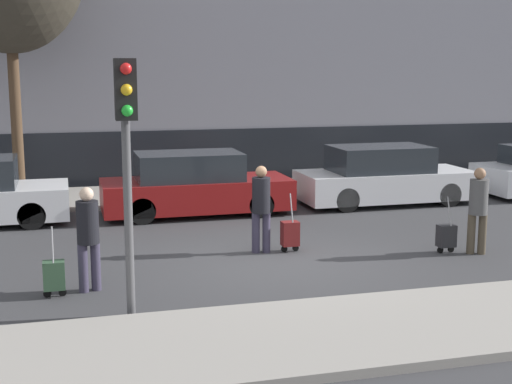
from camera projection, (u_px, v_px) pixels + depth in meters
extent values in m
plane|color=#38383A|center=(276.00, 261.00, 12.84)|extent=(80.00, 80.00, 0.00)
cube|color=gray|center=(360.00, 330.00, 9.26)|extent=(28.00, 2.50, 0.12)
cube|color=gray|center=(203.00, 193.00, 19.48)|extent=(28.00, 3.00, 0.12)
cube|color=slate|center=(179.00, 7.00, 21.94)|extent=(28.00, 2.65, 10.58)
cube|color=black|center=(188.00, 156.00, 21.43)|extent=(27.44, 0.06, 1.60)
cylinder|color=black|center=(32.00, 216.00, 15.27)|extent=(0.60, 0.18, 0.60)
cylinder|color=black|center=(34.00, 202.00, 16.78)|extent=(0.60, 0.18, 0.60)
cube|color=maroon|center=(197.00, 194.00, 16.83)|extent=(4.41, 1.73, 0.70)
cube|color=#23282D|center=(189.00, 166.00, 16.67)|extent=(2.43, 1.53, 0.64)
cylinder|color=black|center=(261.00, 205.00, 16.48)|extent=(0.60, 0.18, 0.60)
cylinder|color=black|center=(245.00, 194.00, 17.95)|extent=(0.60, 0.18, 0.60)
cylinder|color=black|center=(142.00, 211.00, 15.77)|extent=(0.60, 0.18, 0.60)
cylinder|color=black|center=(135.00, 199.00, 17.25)|extent=(0.60, 0.18, 0.60)
cube|color=silver|center=(385.00, 185.00, 18.16)|extent=(4.42, 1.76, 0.70)
cube|color=#23282D|center=(380.00, 159.00, 18.00)|extent=(2.43, 1.55, 0.64)
cylinder|color=black|center=(449.00, 195.00, 17.80)|extent=(0.60, 0.18, 0.60)
cylinder|color=black|center=(419.00, 185.00, 19.30)|extent=(0.60, 0.18, 0.60)
cylinder|color=black|center=(347.00, 200.00, 17.09)|extent=(0.60, 0.18, 0.60)
cylinder|color=black|center=(324.00, 189.00, 18.59)|extent=(0.60, 0.18, 0.60)
cylinder|color=black|center=(496.00, 181.00, 19.96)|extent=(0.60, 0.18, 0.60)
cylinder|color=#383347|center=(83.00, 268.00, 10.98)|extent=(0.15, 0.15, 0.76)
cylinder|color=#383347|center=(96.00, 266.00, 11.08)|extent=(0.15, 0.15, 0.76)
cylinder|color=black|center=(88.00, 222.00, 10.91)|extent=(0.34, 0.34, 0.66)
sphere|color=beige|center=(86.00, 194.00, 10.83)|extent=(0.22, 0.22, 0.22)
cube|color=#335138|center=(54.00, 275.00, 10.76)|extent=(0.32, 0.24, 0.44)
cylinder|color=black|center=(47.00, 293.00, 10.78)|extent=(0.12, 0.03, 0.12)
cylinder|color=black|center=(63.00, 292.00, 10.84)|extent=(0.12, 0.03, 0.12)
cylinder|color=gray|center=(52.00, 245.00, 10.61)|extent=(0.02, 0.19, 0.53)
cylinder|color=#383347|center=(266.00, 233.00, 13.36)|extent=(0.15, 0.15, 0.76)
cylinder|color=#383347|center=(256.00, 233.00, 13.33)|extent=(0.15, 0.15, 0.76)
cylinder|color=black|center=(261.00, 195.00, 13.22)|extent=(0.34, 0.34, 0.66)
sphere|color=#936B4C|center=(261.00, 172.00, 13.15)|extent=(0.22, 0.22, 0.22)
cube|color=maroon|center=(290.00, 234.00, 13.41)|extent=(0.32, 0.24, 0.46)
cylinder|color=black|center=(284.00, 249.00, 13.43)|extent=(0.12, 0.03, 0.12)
cylinder|color=black|center=(296.00, 248.00, 13.49)|extent=(0.12, 0.03, 0.12)
cylinder|color=gray|center=(291.00, 208.00, 13.26)|extent=(0.02, 0.19, 0.53)
cylinder|color=#4C4233|center=(471.00, 234.00, 13.27)|extent=(0.15, 0.15, 0.75)
cylinder|color=#4C4233|center=(482.00, 234.00, 13.24)|extent=(0.15, 0.15, 0.75)
cylinder|color=#4C4C4C|center=(479.00, 197.00, 13.13)|extent=(0.34, 0.34, 0.66)
sphere|color=#936B4C|center=(480.00, 174.00, 13.06)|extent=(0.21, 0.21, 0.21)
cube|color=#262628|center=(446.00, 236.00, 13.33)|extent=(0.32, 0.24, 0.41)
cylinder|color=black|center=(440.00, 250.00, 13.35)|extent=(0.12, 0.03, 0.12)
cylinder|color=black|center=(451.00, 249.00, 13.41)|extent=(0.12, 0.03, 0.12)
cylinder|color=gray|center=(449.00, 211.00, 13.18)|extent=(0.02, 0.19, 0.53)
cylinder|color=#515154|center=(128.00, 191.00, 9.67)|extent=(0.12, 0.12, 3.55)
cube|color=black|center=(126.00, 89.00, 9.26)|extent=(0.28, 0.24, 0.80)
sphere|color=red|center=(126.00, 69.00, 9.07)|extent=(0.15, 0.15, 0.15)
sphere|color=gold|center=(127.00, 90.00, 9.12)|extent=(0.15, 0.15, 0.15)
sphere|color=green|center=(127.00, 111.00, 9.17)|extent=(0.15, 0.15, 0.15)
cylinder|color=#4C3826|center=(16.00, 115.00, 18.05)|extent=(0.28, 0.28, 4.24)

